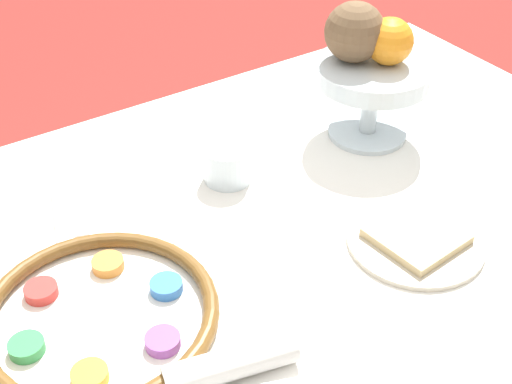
% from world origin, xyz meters
% --- Properties ---
extents(seder_plate, '(0.29, 0.29, 0.03)m').
position_xyz_m(seder_plate, '(-0.15, -0.01, 0.75)').
color(seder_plate, white).
rests_on(seder_plate, dining_table).
extents(fruit_stand, '(0.19, 0.19, 0.13)m').
position_xyz_m(fruit_stand, '(0.40, 0.15, 0.83)').
color(fruit_stand, silver).
rests_on(fruit_stand, dining_table).
extents(orange_fruit, '(0.08, 0.08, 0.08)m').
position_xyz_m(orange_fruit, '(0.42, 0.14, 0.90)').
color(orange_fruit, orange).
rests_on(orange_fruit, fruit_stand).
extents(coconut, '(0.10, 0.10, 0.10)m').
position_xyz_m(coconut, '(0.38, 0.18, 0.91)').
color(coconut, brown).
rests_on(coconut, fruit_stand).
extents(bread_plate, '(0.19, 0.19, 0.02)m').
position_xyz_m(bread_plate, '(0.28, -0.11, 0.74)').
color(bread_plate, beige).
rests_on(bread_plate, dining_table).
extents(napkin_roll, '(0.16, 0.07, 0.04)m').
position_xyz_m(napkin_roll, '(-0.05, -0.16, 0.75)').
color(napkin_roll, white).
rests_on(napkin_roll, dining_table).
extents(cup_near, '(0.08, 0.08, 0.06)m').
position_xyz_m(cup_near, '(0.14, 0.17, 0.76)').
color(cup_near, silver).
rests_on(cup_near, dining_table).
extents(fork_left, '(0.07, 0.19, 0.01)m').
position_xyz_m(fork_left, '(-0.10, 0.25, 0.74)').
color(fork_left, silver).
rests_on(fork_left, dining_table).
extents(fork_right, '(0.08, 0.19, 0.01)m').
position_xyz_m(fork_right, '(-0.07, 0.25, 0.74)').
color(fork_right, silver).
rests_on(fork_right, dining_table).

